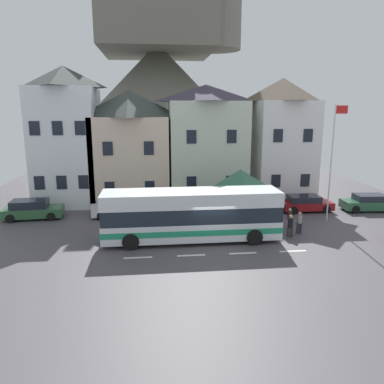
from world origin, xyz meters
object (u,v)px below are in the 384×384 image
Objects in this scene: townhouse_00 at (67,136)px; flagpole at (333,157)px; pedestrian_00 at (263,217)px; pedestrian_03 at (290,225)px; bus_shelter at (240,180)px; parked_car_00 at (32,209)px; townhouse_01 at (131,147)px; public_bench at (203,210)px; transit_bus at (192,216)px; hilltop_castle at (159,103)px; parked_car_03 at (368,203)px; pedestrian_01 at (290,218)px; parked_car_02 at (249,206)px; pedestrian_02 at (299,222)px; townhouse_03 at (280,139)px; parked_car_01 at (305,203)px; parked_car_04 at (119,207)px; townhouse_02 at (206,143)px.

townhouse_00 is 1.39× the size of flagpole.
pedestrian_03 is at bearing -54.90° from pedestrian_00.
bus_shelter is 15.81m from parked_car_00.
townhouse_01 is 5.47× the size of public_bench.
transit_bus is at bearing -105.07° from public_bench.
hilltop_castle reaches higher than flagpole.
parked_car_03 is at bearing -13.43° from townhouse_00.
pedestrian_01 is (6.98, 1.53, -0.84)m from transit_bus.
parked_car_02 is 2.58× the size of pedestrian_00.
pedestrian_02 is at bearing -29.06° from pedestrian_00.
hilltop_castle reaches higher than townhouse_00.
townhouse_03 is 8.22m from flagpole.
pedestrian_03 is (17.93, -6.19, 0.10)m from parked_car_00.
pedestrian_03 is (1.27, -1.81, -0.08)m from pedestrian_00.
pedestrian_03 is 6.51m from flagpole.
parked_car_02 is 4.01m from pedestrian_00.
pedestrian_00 is (-4.32, -9.43, -4.55)m from townhouse_03.
townhouse_00 is 2.84× the size of parked_car_01.
public_bench is (6.50, -0.72, -0.19)m from parked_car_04.
pedestrian_01 reaches higher than public_bench.
hilltop_castle is at bearing 62.48° from parked_car_00.
parked_car_04 is 0.54× the size of flagpole.
hilltop_castle is 22.50× the size of pedestrian_02.
flagpole is (14.75, -8.28, -0.06)m from townhouse_01.
pedestrian_00 reaches higher than parked_car_01.
townhouse_02 reaches higher than bus_shelter.
flagpole reaches higher than parked_car_01.
townhouse_01 reaches higher than pedestrian_03.
hilltop_castle reaches higher than parked_car_04.
parked_car_00 is 2.73× the size of pedestrian_00.
parked_car_04 is 3.06× the size of pedestrian_03.
parked_car_02 is 5.93m from pedestrian_03.
parked_car_04 is (-5.02, 6.19, -0.95)m from transit_bus.
pedestrian_01 reaches higher than pedestrian_03.
transit_bus is 2.63× the size of parked_car_02.
townhouse_00 reaches higher than public_bench.
townhouse_02 reaches higher than parked_car_01.
pedestrian_00 is 1.09× the size of pedestrian_03.
townhouse_02 is 7.84m from parked_car_02.
parked_car_01 is 5.13m from flagpole.
flagpole is (7.96, -8.51, -0.32)m from townhouse_02.
parked_car_03 is (5.62, -5.70, -4.78)m from townhouse_03.
hilltop_castle is at bearing 104.53° from pedestrian_03.
parked_car_00 reaches higher than public_bench.
flagpole is at bearing -79.38° from parked_car_01.
flagpole is at bearing 37.69° from pedestrian_02.
townhouse_02 is 14.65m from parked_car_03.
parked_car_01 is at bearing 30.76° from transit_bus.
townhouse_00 reaches higher than parked_car_01.
hilltop_castle reaches higher than public_bench.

